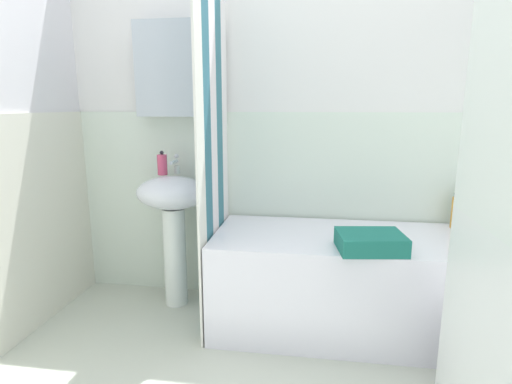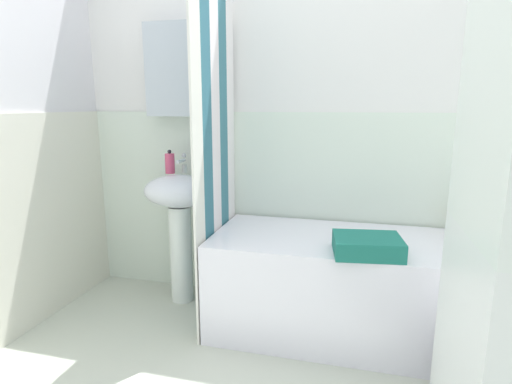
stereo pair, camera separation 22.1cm
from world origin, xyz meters
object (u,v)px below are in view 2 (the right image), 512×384
object	(u,v)px
sink	(179,210)
body_wash_bottle	(504,220)
bathtub	(363,288)
soap_dispenser	(170,163)
lotion_bottle	(479,218)
towel_folded	(367,246)
conditioner_bottle	(466,217)

from	to	relation	value
sink	body_wash_bottle	world-z (taller)	sink
bathtub	sink	bearing A→B (deg)	173.07
soap_dispenser	bathtub	distance (m)	1.36
soap_dispenser	lotion_bottle	distance (m)	1.81
bathtub	lotion_bottle	size ratio (longest dim) A/B	7.78
bathtub	lotion_bottle	world-z (taller)	lotion_bottle
lotion_bottle	towel_folded	distance (m)	0.74
sink	lotion_bottle	bearing A→B (deg)	3.26
bathtub	body_wash_bottle	bearing A→B (deg)	18.24
body_wash_bottle	conditioner_bottle	distance (m)	0.18
sink	conditioner_bottle	distance (m)	1.66
bathtub	towel_folded	size ratio (longest dim) A/B	5.19
soap_dispenser	bathtub	xyz separation A→B (m)	(1.20, -0.18, -0.61)
sink	body_wash_bottle	xyz separation A→B (m)	(1.84, 0.10, 0.04)
sink	bathtub	size ratio (longest dim) A/B	0.51
sink	body_wash_bottle	size ratio (longest dim) A/B	4.13
soap_dispenser	body_wash_bottle	size ratio (longest dim) A/B	0.75
soap_dispenser	body_wash_bottle	distance (m)	1.93
soap_dispenser	conditioner_bottle	world-z (taller)	soap_dispenser
sink	soap_dispenser	bearing A→B (deg)	147.90
conditioner_bottle	towel_folded	distance (m)	0.70
conditioner_bottle	towel_folded	xyz separation A→B (m)	(-0.53, -0.46, -0.05)
body_wash_bottle	lotion_bottle	world-z (taller)	lotion_bottle
bathtub	lotion_bottle	bearing A→B (deg)	21.67
sink	towel_folded	bearing A→B (deg)	-17.49
lotion_bottle	soap_dispenser	bearing A→B (deg)	-178.34
towel_folded	sink	bearing A→B (deg)	162.51
conditioner_bottle	towel_folded	world-z (taller)	conditioner_bottle
body_wash_bottle	conditioner_bottle	world-z (taller)	conditioner_bottle
conditioner_bottle	lotion_bottle	bearing A→B (deg)	-5.15
sink	body_wash_bottle	bearing A→B (deg)	3.06
towel_folded	bathtub	bearing A→B (deg)	91.51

